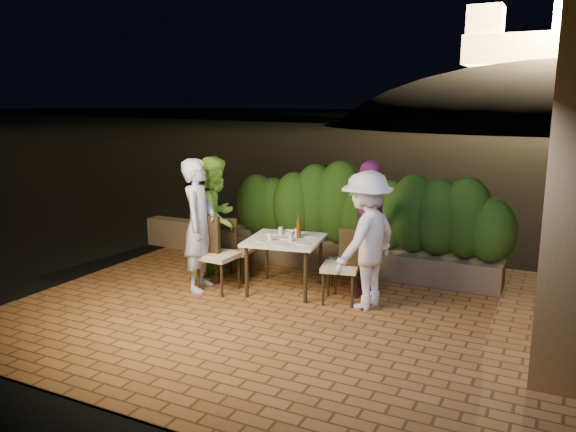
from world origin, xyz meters
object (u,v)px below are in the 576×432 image
Objects in this scene: beer_bottle at (299,226)px; diner_purple at (370,228)px; bowl at (289,232)px; diner_green at (216,218)px; parapet_lamp at (216,220)px; chair_left_back at (236,249)px; diner_white at (366,240)px; diner_blue at (199,225)px; chair_right_front at (340,265)px; chair_right_back at (345,261)px; chair_left_front at (218,254)px; dining_table at (285,265)px.

diner_purple is at bearing 19.21° from beer_bottle.
diner_green is at bearing -170.35° from bowl.
beer_bottle is 2.51m from parapet_lamp.
diner_white is at bearing -13.81° from chair_left_back.
bowl is 0.10× the size of diner_green.
diner_blue reaches higher than beer_bottle.
chair_right_front is at bearing -25.42° from diner_purple.
diner_purple is 3.24m from parapet_lamp.
diner_green is at bearing -24.03° from chair_right_back.
chair_left_front reaches higher than bowl.
dining_table is 1.32m from diner_blue.
dining_table is 0.88m from chair_left_back.
chair_left_back is 1.66m from parapet_lamp.
chair_left_back reaches higher than parapet_lamp.
dining_table is 3.04× the size of beer_bottle.
chair_left_front reaches higher than parapet_lamp.
dining_table is 7.13× the size of parapet_lamp.
chair_left_front is at bearing -149.42° from diner_green.
chair_left_back is at bearing -45.87° from parapet_lamp.
diner_blue reaches higher than chair_left_front.
chair_right_back is 0.47× the size of diner_blue.
chair_right_back is 0.48× the size of diner_green.
beer_bottle is 1.12m from chair_left_back.
chair_right_front reaches higher than chair_left_back.
bowl is at bearing -27.52° from parapet_lamp.
chair_right_front is 0.55× the size of diner_green.
chair_left_back is at bearing -36.74° from diner_blue.
chair_left_front is 1.78m from chair_right_back.
diner_white reaches higher than beer_bottle.
chair_left_back is 0.80m from diner_blue.
diner_green is at bearing -5.54° from diner_blue.
chair_right_back is 0.59m from diner_purple.
dining_table is 0.54× the size of diner_purple.
diner_purple reaches higher than beer_bottle.
diner_purple is at bearing -123.80° from chair_right_front.
diner_purple reaches higher than chair_left_back.
beer_bottle is 1.88× the size of bowl.
diner_purple is at bearing -86.90° from diner_green.
chair_right_back is at bearing -81.89° from diner_blue.
chair_right_front is at bearing -16.73° from beer_bottle.
diner_green reaches higher than parapet_lamp.
chair_right_front is at bearing -6.46° from dining_table.
beer_bottle is 0.81m from chair_right_back.
beer_bottle is at bearing -94.84° from diner_green.
dining_table is at bearing -82.64° from diner_blue.
bowl is 1.29m from diner_blue.
diner_white is (0.35, -0.01, 0.38)m from chair_right_front.
chair_right_front is at bearing -95.36° from diner_blue.
diner_blue is at bearing -62.60° from parapet_lamp.
diner_blue reaches higher than chair_right_back.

